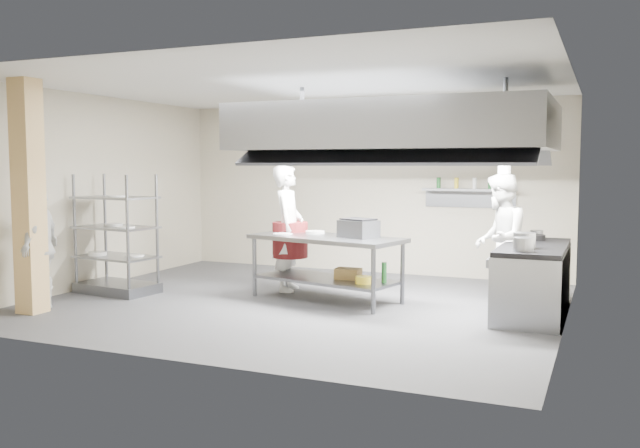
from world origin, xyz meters
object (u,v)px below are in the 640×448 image
at_px(cooking_range, 533,282).
at_px(chef_plating, 40,247).
at_px(stockpot, 524,240).
at_px(chef_line, 500,240).
at_px(island, 326,268).
at_px(chef_head, 288,228).
at_px(pass_rack, 116,234).
at_px(griddle, 358,229).

xyz_separation_m(cooking_range, chef_plating, (-6.02, -2.21, 0.41)).
xyz_separation_m(chef_plating, stockpot, (5.95, 1.85, 0.16)).
relative_size(cooking_range, stockpot, 7.46).
bearing_deg(chef_line, island, -78.90).
bearing_deg(chef_plating, island, 99.01).
height_order(chef_head, chef_plating, chef_head).
bearing_deg(chef_head, pass_rack, 101.93).
distance_m(island, chef_plating, 3.85).
bearing_deg(chef_head, stockpot, -116.40).
bearing_deg(cooking_range, chef_line, 140.13).
distance_m(pass_rack, cooking_range, 5.96).
relative_size(chef_head, griddle, 3.97).
xyz_separation_m(chef_head, stockpot, (3.53, -0.67, 0.03)).
height_order(island, pass_rack, pass_rack).
relative_size(chef_line, griddle, 3.73).
bearing_deg(chef_plating, chef_head, 112.91).
height_order(chef_line, griddle, chef_line).
relative_size(island, pass_rack, 1.24).
distance_m(chef_plating, stockpot, 6.23).
xyz_separation_m(pass_rack, chef_plating, (-0.14, -1.33, -0.06)).
distance_m(pass_rack, chef_plating, 1.34).
bearing_deg(griddle, chef_head, -175.65).
bearing_deg(chef_head, island, -135.48).
xyz_separation_m(island, stockpot, (2.71, -0.20, 0.54)).
height_order(cooking_range, stockpot, stockpot).
bearing_deg(pass_rack, stockpot, 11.72).
height_order(island, chef_head, chef_head).
height_order(island, cooking_range, island).
distance_m(chef_line, chef_plating, 6.13).
xyz_separation_m(chef_line, chef_plating, (-5.54, -2.61, -0.07)).
xyz_separation_m(island, chef_line, (2.31, 0.56, 0.45)).
bearing_deg(pass_rack, chef_head, 34.22).
relative_size(pass_rack, griddle, 3.67).
bearing_deg(chef_head, chef_line, -103.98).
relative_size(island, chef_head, 1.14).
bearing_deg(island, pass_rack, -153.71).
height_order(cooking_range, chef_plating, chef_plating).
bearing_deg(chef_plating, chef_line, 91.92).
relative_size(island, chef_plating, 1.32).
height_order(chef_line, stockpot, chef_line).
bearing_deg(chef_plating, pass_rack, 150.54).
distance_m(cooking_range, griddle, 2.40).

